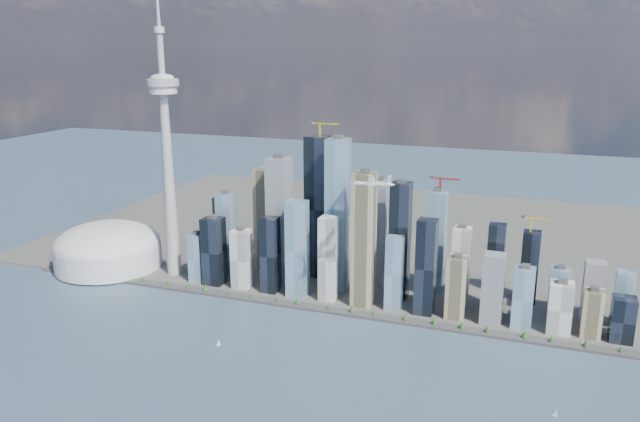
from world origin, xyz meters
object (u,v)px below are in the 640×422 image
(sailboat_west, at_px, (218,343))
(sailboat_east, at_px, (555,413))
(airplane, at_px, (373,183))
(needle_tower, at_px, (167,150))
(dome_stadium, at_px, (108,248))

(sailboat_west, bearing_deg, sailboat_east, -25.96)
(airplane, xyz_separation_m, sailboat_west, (-191.83, -120.31, -224.43))
(airplane, relative_size, sailboat_east, 5.89)
(needle_tower, bearing_deg, airplane, -14.66)
(dome_stadium, xyz_separation_m, airplane, (549.62, -97.16, 188.46))
(dome_stadium, distance_m, sailboat_east, 848.10)
(needle_tower, distance_m, sailboat_east, 754.35)
(dome_stadium, relative_size, sailboat_west, 18.49)
(needle_tower, xyz_separation_m, sailboat_west, (217.79, -227.47, -232.37))
(dome_stadium, xyz_separation_m, sailboat_west, (357.79, -217.47, -35.97))
(sailboat_west, bearing_deg, airplane, 9.03)
(sailboat_east, bearing_deg, airplane, 166.47)
(dome_stadium, distance_m, airplane, 589.10)
(sailboat_west, bearing_deg, needle_tower, 110.69)
(needle_tower, distance_m, airplane, 423.48)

